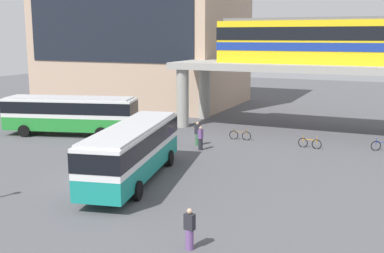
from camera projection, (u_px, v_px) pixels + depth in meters
name	position (u px, v px, depth m)	size (l,w,h in m)	color
ground_plane	(173.00, 145.00, 36.29)	(120.00, 120.00, 0.00)	#515156
station_building	(143.00, 20.00, 57.32)	(22.61, 15.63, 20.07)	tan
elevated_platform	(368.00, 75.00, 38.58)	(33.50, 6.72, 5.86)	#9E9B93
train	(374.00, 40.00, 37.96)	(25.99, 2.96, 3.84)	yellow
bus_main	(133.00, 147.00, 26.92)	(4.84, 11.33, 3.22)	teal
bus_secondary	(70.00, 112.00, 39.43)	(11.32, 5.42, 3.22)	#268C33
bicycle_blue	(383.00, 146.00, 34.38)	(1.67, 0.75, 1.04)	black
bicycle_orange	(310.00, 143.00, 35.15)	(1.78, 0.33, 1.04)	black
bicycle_brown	(240.00, 135.00, 37.95)	(1.79, 0.18, 1.04)	black
pedestrian_waiting_near_stop	(190.00, 230.00, 18.37)	(0.43, 0.32, 1.68)	#724C8C
pedestrian_at_kerb	(197.00, 134.00, 35.90)	(0.40, 0.32, 1.81)	#33663F
pedestrian_by_bike_rack	(201.00, 139.00, 34.47)	(0.32, 0.41, 1.75)	#26262D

